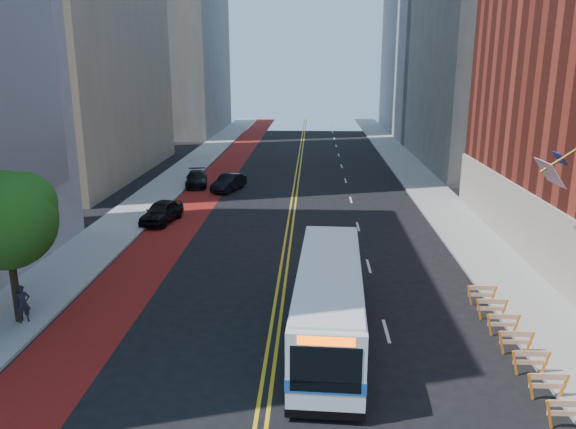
% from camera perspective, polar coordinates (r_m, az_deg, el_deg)
% --- Properties ---
extents(ground, '(160.00, 160.00, 0.00)m').
position_cam_1_polar(ground, '(19.65, -2.58, -19.39)').
color(ground, black).
rests_on(ground, ground).
extents(sidewalk_left, '(4.00, 140.00, 0.15)m').
position_cam_1_polar(sidewalk_left, '(49.32, -13.48, 1.74)').
color(sidewalk_left, gray).
rests_on(sidewalk_left, ground).
extents(sidewalk_right, '(4.00, 140.00, 0.15)m').
position_cam_1_polar(sidewalk_right, '(48.56, 14.91, 1.44)').
color(sidewalk_right, gray).
rests_on(sidewalk_right, ground).
extents(bus_lane_paint, '(3.60, 140.00, 0.01)m').
position_cam_1_polar(bus_lane_paint, '(48.41, -9.03, 1.64)').
color(bus_lane_paint, '#65100E').
rests_on(bus_lane_paint, ground).
extents(center_line_inner, '(0.14, 140.00, 0.01)m').
position_cam_1_polar(center_line_inner, '(47.47, 0.39, 1.56)').
color(center_line_inner, gold).
rests_on(center_line_inner, ground).
extents(center_line_outer, '(0.14, 140.00, 0.01)m').
position_cam_1_polar(center_line_outer, '(47.46, 0.82, 1.56)').
color(center_line_outer, gold).
rests_on(center_line_outer, ground).
extents(lane_dashes, '(0.14, 98.20, 0.01)m').
position_cam_1_polar(lane_dashes, '(55.34, 5.87, 3.44)').
color(lane_dashes, silver).
rests_on(lane_dashes, ground).
extents(construction_barriers, '(1.42, 10.91, 1.00)m').
position_cam_1_polar(construction_barriers, '(23.58, 22.77, -12.47)').
color(construction_barriers, orange).
rests_on(construction_barriers, ground).
extents(street_tree, '(4.20, 4.20, 6.70)m').
position_cam_1_polar(street_tree, '(26.33, -26.62, -0.17)').
color(street_tree, black).
rests_on(street_tree, sidewalk_left).
extents(transit_bus, '(3.09, 11.88, 3.24)m').
position_cam_1_polar(transit_bus, '(23.50, 4.19, -8.60)').
color(transit_bus, silver).
rests_on(transit_bus, ground).
extents(car_a, '(2.62, 4.83, 1.56)m').
position_cam_1_polar(car_a, '(41.42, -12.72, 0.27)').
color(car_a, black).
rests_on(car_a, ground).
extents(car_b, '(2.87, 4.76, 1.48)m').
position_cam_1_polar(car_b, '(50.92, -6.03, 3.26)').
color(car_b, black).
rests_on(car_b, ground).
extents(car_c, '(2.71, 5.01, 1.38)m').
position_cam_1_polar(car_c, '(53.24, -9.28, 3.61)').
color(car_c, black).
rests_on(car_c, ground).
extents(pedestrian, '(0.74, 0.71, 1.70)m').
position_cam_1_polar(pedestrian, '(27.29, -25.34, -8.20)').
color(pedestrian, black).
rests_on(pedestrian, sidewalk_left).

